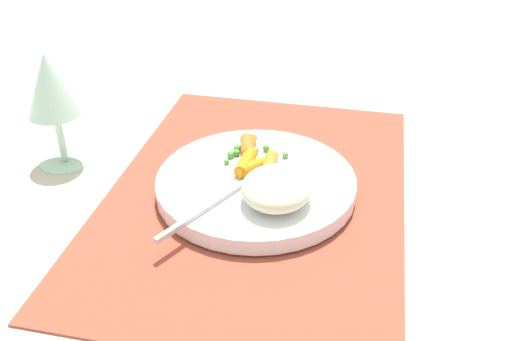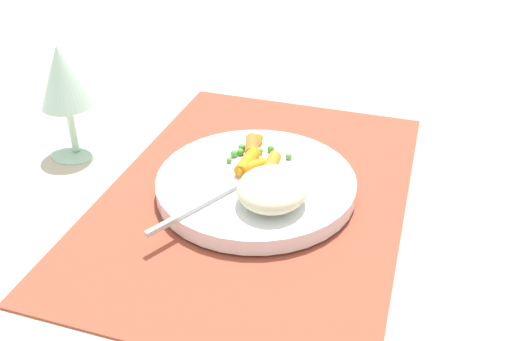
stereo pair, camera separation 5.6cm
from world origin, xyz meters
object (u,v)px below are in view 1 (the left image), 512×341
Objects in this scene: rice_mound at (277,188)px; fork at (234,190)px; plate at (256,184)px; carrot_portion at (253,158)px; wine_glass at (50,88)px.

rice_mound is 0.06m from fork.
carrot_portion reaches higher than plate.
rice_mound is 0.89× the size of carrot_portion.
rice_mound is at bearing -102.66° from wine_glass.
plate is 1.33× the size of fork.
plate is at bearing -160.27° from carrot_portion.
carrot_portion is at bearing -88.12° from wine_glass.
wine_glass is (0.07, 0.30, 0.06)m from rice_mound.
carrot_portion is (0.08, 0.04, -0.01)m from rice_mound.
rice_mound is at bearing -143.67° from plate.
plate is 1.57× the size of wine_glass.
plate is 0.29m from wine_glass.
wine_glass is (0.02, 0.27, 0.09)m from plate.
fork is (0.01, 0.05, -0.02)m from rice_mound.
fork is 1.18× the size of wine_glass.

